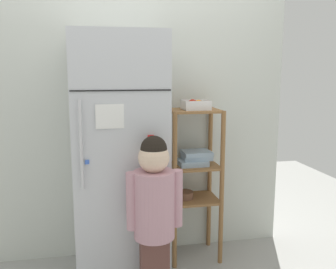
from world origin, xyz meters
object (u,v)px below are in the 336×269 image
(pantry_shelf_unit, at_px, (193,169))
(fruit_bin, at_px, (196,105))
(refrigerator, at_px, (120,158))
(child_standing, at_px, (155,204))

(pantry_shelf_unit, distance_m, fruit_bin, 0.52)
(refrigerator, height_order, pantry_shelf_unit, refrigerator)
(refrigerator, relative_size, pantry_shelf_unit, 1.46)
(refrigerator, bearing_deg, fruit_bin, 10.03)
(refrigerator, xyz_separation_m, fruit_bin, (0.60, 0.11, 0.37))
(child_standing, xyz_separation_m, pantry_shelf_unit, (0.40, 0.56, 0.06))
(refrigerator, distance_m, fruit_bin, 0.71)
(child_standing, bearing_deg, pantry_shelf_unit, 54.14)
(refrigerator, distance_m, pantry_shelf_unit, 0.62)
(fruit_bin, bearing_deg, child_standing, -127.79)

